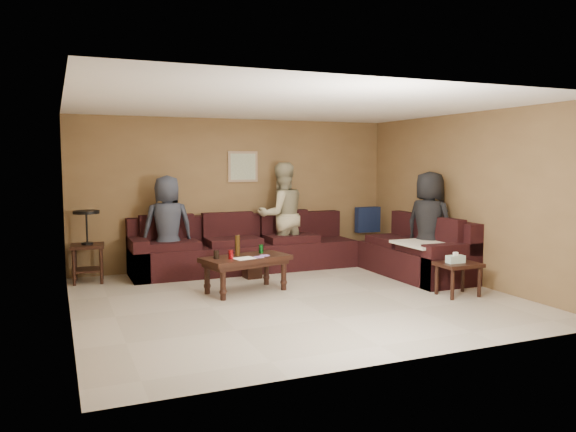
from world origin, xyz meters
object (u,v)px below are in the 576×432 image
at_px(sectional_sofa, 304,253).
at_px(person_middle, 282,215).
at_px(side_table_right, 458,267).
at_px(waste_bin, 252,269).
at_px(coffee_table, 246,262).
at_px(end_table_left, 87,245).
at_px(person_right, 429,225).
at_px(person_left, 168,227).

distance_m(sectional_sofa, person_middle, 0.81).
xyz_separation_m(side_table_right, waste_bin, (-2.15, 2.15, -0.25)).
bearing_deg(coffee_table, end_table_left, 142.69).
xyz_separation_m(coffee_table, person_right, (2.91, -0.17, 0.40)).
relative_size(side_table_right, person_middle, 0.33).
distance_m(sectional_sofa, waste_bin, 0.93).
distance_m(waste_bin, person_right, 2.80).
bearing_deg(coffee_table, person_right, -3.32).
relative_size(sectional_sofa, coffee_table, 3.60).
height_order(sectional_sofa, person_left, person_left).
bearing_deg(coffee_table, waste_bin, 65.49).
xyz_separation_m(side_table_right, person_left, (-3.33, 2.69, 0.40)).
bearing_deg(waste_bin, end_table_left, 164.69).
relative_size(coffee_table, waste_bin, 4.50).
bearing_deg(person_right, person_left, 45.59).
bearing_deg(side_table_right, coffee_table, 152.91).
relative_size(end_table_left, waste_bin, 3.73).
xyz_separation_m(end_table_left, waste_bin, (2.35, -0.64, -0.42)).
xyz_separation_m(person_left, person_right, (3.70, -1.56, 0.03)).
distance_m(end_table_left, person_middle, 3.11).
distance_m(end_table_left, person_left, 1.19).
xyz_separation_m(end_table_left, person_right, (4.87, -1.66, 0.26)).
relative_size(sectional_sofa, waste_bin, 16.21).
bearing_deg(end_table_left, person_right, -18.86).
distance_m(sectional_sofa, person_right, 2.00).
xyz_separation_m(sectional_sofa, side_table_right, (1.24, -2.22, 0.06)).
distance_m(coffee_table, side_table_right, 2.85).
relative_size(sectional_sofa, person_left, 2.94).
relative_size(end_table_left, person_left, 0.68).
bearing_deg(end_table_left, person_left, -4.84).
relative_size(side_table_right, waste_bin, 2.07).
height_order(side_table_right, person_middle, person_middle).
relative_size(waste_bin, person_left, 0.18).
height_order(coffee_table, person_middle, person_middle).
height_order(waste_bin, person_middle, person_middle).
bearing_deg(sectional_sofa, coffee_table, -144.74).
xyz_separation_m(waste_bin, person_right, (2.52, -1.02, 0.68)).
relative_size(coffee_table, end_table_left, 1.21).
bearing_deg(waste_bin, coffee_table, -114.51).
distance_m(coffee_table, end_table_left, 2.47).
bearing_deg(person_left, person_right, 156.52).
distance_m(side_table_right, person_left, 4.30).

